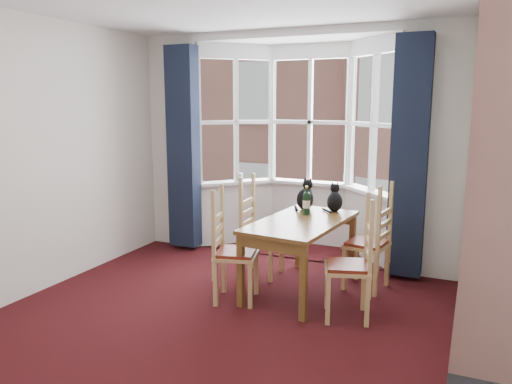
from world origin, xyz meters
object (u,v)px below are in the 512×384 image
Objects in this scene: cat_right at (335,200)px; candle_tall at (241,177)px; chair_right_far at (375,246)px; cat_left at (305,197)px; chair_right_near at (357,268)px; chair_left_far at (255,234)px; chair_left_near at (227,254)px; dining_table at (301,229)px; wine_bottle at (306,202)px.

candle_tall is (-1.54, 0.81, 0.05)m from cat_right.
chair_right_far is 0.95m from cat_left.
cat_left is 3.06× the size of candle_tall.
chair_right_near is 1.00× the size of chair_right_far.
candle_tall is (-0.69, 1.09, 0.46)m from chair_left_far.
cat_right is 2.78× the size of candle_tall.
cat_right is at bearing 156.55° from chair_right_far.
cat_left is at bearing 66.64° from chair_left_near.
dining_table is 0.35m from wine_bottle.
wine_bottle is (0.61, -0.01, 0.42)m from chair_left_far.
dining_table is 1.61× the size of chair_left_near.
chair_left_near is 2.58× the size of cat_left.
chair_left_far is 2.97× the size of wine_bottle.
cat_left is (-0.83, 0.19, 0.42)m from chair_right_far.
wine_bottle reaches higher than candle_tall.
dining_table is 12.72× the size of candle_tall.
wine_bottle is (-0.72, 0.69, 0.42)m from chair_right_near.
chair_right_near is 1.33m from cat_left.
chair_left_near is 2.97× the size of wine_bottle.
cat_left reaches higher than chair_left_far.
cat_right is 0.37m from wine_bottle.
chair_right_near is at bearing -31.96° from dining_table.
dining_table is 1.61× the size of chair_left_far.
dining_table is at bearing 41.35° from chair_left_near.
cat_left reaches higher than chair_left_near.
cat_left is 1.15× the size of wine_bottle.
cat_right reaches higher than chair_right_near.
chair_right_near is 2.97× the size of wine_bottle.
chair_right_near is 2.58× the size of cat_left.
chair_right_near is 1.08m from wine_bottle.
cat_left is (-0.13, 0.53, 0.23)m from dining_table.
chair_right_near is at bearing -91.14° from chair_right_far.
cat_right reaches higher than chair_left_far.
chair_left_near is (-0.59, -0.52, -0.19)m from dining_table.
candle_tall is at bearing 111.74° from chair_left_near.
chair_right_far is (1.34, 0.07, 0.00)m from chair_left_far.
chair_left_far is 2.58× the size of cat_left.
chair_left_near is 1.00× the size of chair_right_far.
cat_right is at bearing 51.14° from wine_bottle.
wine_bottle reaches higher than chair_right_far.
wine_bottle reaches higher than chair_left_far.
chair_right_near is (0.68, -0.42, -0.19)m from dining_table.
chair_left_far is at bearing 152.17° from chair_right_near.
chair_left_near is 1.27m from chair_right_near.
cat_right reaches higher than wine_bottle.
chair_left_near is at bearing -68.26° from candle_tall.
chair_left_far is 1.50m from chair_right_near.
chair_left_near is at bearing -175.76° from chair_right_near.
wine_bottle reaches higher than chair_right_near.
chair_left_far and chair_right_far have the same top height.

